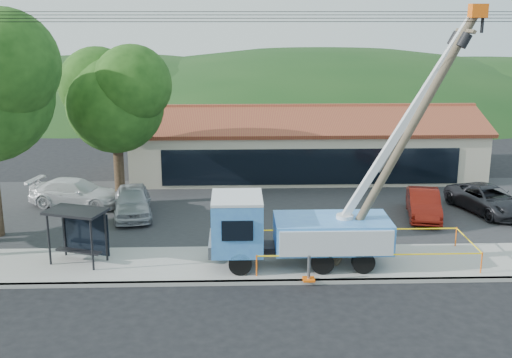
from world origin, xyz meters
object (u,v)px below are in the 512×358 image
object	(u,v)px
car_red	(423,219)
car_silver	(133,218)
leaning_pole	(409,131)
car_dark	(487,214)
car_white	(77,207)
utility_truck	(296,226)
bus_shelter	(79,223)

from	to	relation	value
car_red	car_silver	bearing A→B (deg)	-171.83
leaning_pole	car_red	world-z (taller)	leaning_pole
car_silver	car_dark	bearing A→B (deg)	-9.38
car_white	car_red	bearing A→B (deg)	-84.80
utility_truck	car_silver	size ratio (longest dim) A/B	2.28
car_silver	leaning_pole	bearing A→B (deg)	-39.12
leaning_pole	car_white	distance (m)	19.18
car_red	utility_truck	bearing A→B (deg)	-128.43
car_white	leaning_pole	bearing A→B (deg)	-106.37
car_silver	car_dark	distance (m)	18.92
car_silver	car_white	bearing A→B (deg)	141.36
utility_truck	car_dark	xyz separation A→B (m)	(10.98, 6.99, -1.83)
utility_truck	car_silver	world-z (taller)	utility_truck
car_white	car_dark	size ratio (longest dim) A/B	1.00
utility_truck	car_red	world-z (taller)	utility_truck
leaning_pole	car_dark	world-z (taller)	leaning_pole
car_silver	car_white	xyz separation A→B (m)	(-3.41, 1.91, 0.00)
bus_shelter	car_red	size ratio (longest dim) A/B	0.63
car_silver	car_white	world-z (taller)	car_silver
leaning_pole	bus_shelter	size ratio (longest dim) A/B	3.79
utility_truck	car_dark	distance (m)	13.15
leaning_pole	car_silver	world-z (taller)	leaning_pole
leaning_pole	car_silver	size ratio (longest dim) A/B	2.23
utility_truck	leaning_pole	size ratio (longest dim) A/B	1.02
bus_shelter	car_silver	distance (m)	6.77
car_dark	leaning_pole	bearing A→B (deg)	-149.72
bus_shelter	car_silver	size ratio (longest dim) A/B	0.59
car_dark	car_white	bearing A→B (deg)	157.61
utility_truck	car_white	distance (m)	14.53
leaning_pole	car_dark	distance (m)	11.27
car_red	car_white	distance (m)	18.82
utility_truck	car_white	size ratio (longest dim) A/B	2.10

